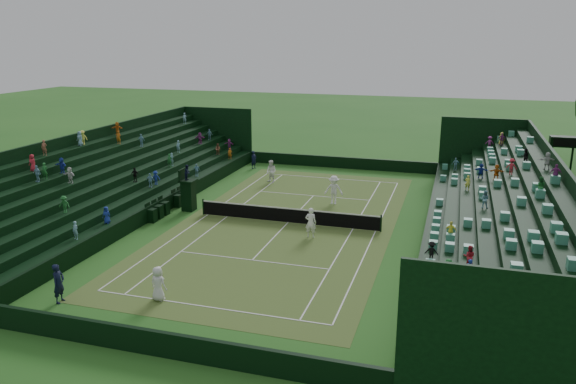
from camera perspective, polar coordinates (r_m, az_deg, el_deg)
name	(u,v)px	position (r m, az deg, el deg)	size (l,w,h in m)	color
ground	(288,223)	(35.15, 0.00, -3.14)	(160.00, 160.00, 0.00)	#255F1E
court_surface	(288,223)	(35.15, 0.00, -3.14)	(12.97, 26.77, 0.01)	#367527
perimeter_wall_north	(340,162)	(49.89, 5.32, 3.01)	(17.17, 0.20, 1.00)	black
perimeter_wall_south	(161,344)	(21.56, -12.82, -14.81)	(17.17, 0.20, 1.00)	black
perimeter_wall_east	(428,228)	(33.65, 13.99, -3.59)	(0.20, 31.77, 1.00)	black
perimeter_wall_west	(166,204)	(38.22, -12.26, -1.18)	(0.20, 31.77, 1.00)	black
north_grandstand	(506,218)	(33.44, 21.26, -2.44)	(6.60, 32.00, 4.90)	black
south_grandstand	(111,184)	(40.11, -17.58, 0.78)	(6.60, 32.00, 4.90)	black
tennis_net	(288,215)	(34.99, 0.00, -2.33)	(11.67, 0.10, 1.06)	black
scoreboard_tower	(563,144)	(49.21, 26.17, 4.44)	(2.00, 1.00, 3.70)	black
umpire_chair	(188,191)	(37.87, -10.11, 0.10)	(0.99, 0.99, 3.13)	black
courtside_chairs	(171,204)	(38.27, -11.82, -1.19)	(0.57, 5.53, 1.23)	black
player_near_west	(158,284)	(25.56, -13.06, -9.06)	(0.77, 0.50, 1.58)	white
player_near_east	(311,223)	(32.40, 2.33, -3.13)	(0.65, 0.43, 1.79)	white
player_far_west	(271,171)	(44.62, -1.71, 2.10)	(0.88, 0.68, 1.80)	white
player_far_east	(334,190)	(38.94, 4.67, 0.21)	(1.30, 0.75, 2.01)	white
line_judge_north	(254,160)	(49.52, -3.50, 3.29)	(0.57, 0.38, 1.57)	black
line_judge_south	(59,283)	(26.65, -22.28, -8.59)	(0.65, 0.43, 1.78)	black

